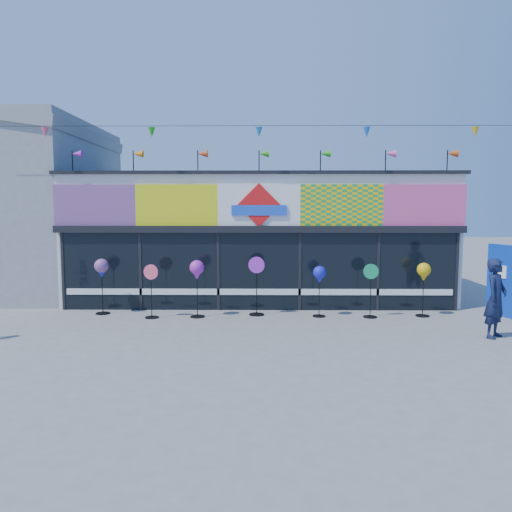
{
  "coord_description": "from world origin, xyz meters",
  "views": [
    {
      "loc": [
        0.08,
        -11.16,
        3.03
      ],
      "look_at": [
        -0.07,
        2.0,
        1.75
      ],
      "focal_mm": 35.0,
      "sensor_mm": 36.0,
      "label": 1
    }
  ],
  "objects_px": {
    "spinner_0": "(102,270)",
    "spinner_4": "(319,276)",
    "blue_sign": "(503,280)",
    "spinner_5": "(371,289)",
    "spinner_6": "(424,274)",
    "spinner_3": "(257,284)",
    "adult_man": "(496,298)",
    "spinner_2": "(197,272)",
    "spinner_1": "(151,290)"
  },
  "relations": [
    {
      "from": "spinner_0",
      "to": "spinner_4",
      "type": "relative_size",
      "value": 1.11
    },
    {
      "from": "blue_sign",
      "to": "spinner_5",
      "type": "bearing_deg",
      "value": 164.26
    },
    {
      "from": "spinner_0",
      "to": "spinner_6",
      "type": "bearing_deg",
      "value": -1.37
    },
    {
      "from": "spinner_3",
      "to": "spinner_0",
      "type": "bearing_deg",
      "value": 178.63
    },
    {
      "from": "blue_sign",
      "to": "spinner_4",
      "type": "height_order",
      "value": "blue_sign"
    },
    {
      "from": "spinner_4",
      "to": "spinner_6",
      "type": "xyz_separation_m",
      "value": [
        2.9,
        0.07,
        0.06
      ]
    },
    {
      "from": "spinner_5",
      "to": "adult_man",
      "type": "bearing_deg",
      "value": -40.89
    },
    {
      "from": "spinner_5",
      "to": "spinner_6",
      "type": "relative_size",
      "value": 0.99
    },
    {
      "from": "blue_sign",
      "to": "spinner_3",
      "type": "height_order",
      "value": "blue_sign"
    },
    {
      "from": "spinner_0",
      "to": "spinner_4",
      "type": "bearing_deg",
      "value": -2.72
    },
    {
      "from": "spinner_2",
      "to": "adult_man",
      "type": "distance_m",
      "value": 7.54
    },
    {
      "from": "blue_sign",
      "to": "adult_man",
      "type": "distance_m",
      "value": 2.7
    },
    {
      "from": "spinner_2",
      "to": "spinner_6",
      "type": "bearing_deg",
      "value": 1.56
    },
    {
      "from": "spinner_1",
      "to": "spinner_2",
      "type": "distance_m",
      "value": 1.34
    },
    {
      "from": "spinner_1",
      "to": "spinner_4",
      "type": "xyz_separation_m",
      "value": [
        4.63,
        0.22,
        0.36
      ]
    },
    {
      "from": "spinner_2",
      "to": "spinner_4",
      "type": "bearing_deg",
      "value": 1.64
    },
    {
      "from": "spinner_5",
      "to": "adult_man",
      "type": "height_order",
      "value": "adult_man"
    },
    {
      "from": "spinner_6",
      "to": "spinner_2",
      "type": "bearing_deg",
      "value": -178.44
    },
    {
      "from": "spinner_6",
      "to": "adult_man",
      "type": "distance_m",
      "value": 2.48
    },
    {
      "from": "spinner_2",
      "to": "spinner_5",
      "type": "distance_m",
      "value": 4.81
    },
    {
      "from": "spinner_3",
      "to": "spinner_5",
      "type": "distance_m",
      "value": 3.16
    },
    {
      "from": "spinner_0",
      "to": "spinner_5",
      "type": "bearing_deg",
      "value": -2.86
    },
    {
      "from": "spinner_3",
      "to": "blue_sign",
      "type": "bearing_deg",
      "value": -0.09
    },
    {
      "from": "spinner_0",
      "to": "spinner_3",
      "type": "xyz_separation_m",
      "value": [
        4.4,
        -0.11,
        -0.39
      ]
    },
    {
      "from": "spinner_5",
      "to": "spinner_6",
      "type": "xyz_separation_m",
      "value": [
        1.5,
        0.16,
        0.42
      ]
    },
    {
      "from": "spinner_1",
      "to": "spinner_3",
      "type": "distance_m",
      "value": 2.92
    },
    {
      "from": "spinner_4",
      "to": "spinner_5",
      "type": "xyz_separation_m",
      "value": [
        1.4,
        -0.09,
        -0.35
      ]
    },
    {
      "from": "spinner_3",
      "to": "spinner_5",
      "type": "xyz_separation_m",
      "value": [
        3.15,
        -0.27,
        -0.09
      ]
    },
    {
      "from": "spinner_5",
      "to": "spinner_2",
      "type": "bearing_deg",
      "value": -179.87
    },
    {
      "from": "blue_sign",
      "to": "spinner_3",
      "type": "distance_m",
      "value": 6.88
    },
    {
      "from": "blue_sign",
      "to": "spinner_1",
      "type": "xyz_separation_m",
      "value": [
        -9.76,
        -0.39,
        -0.22
      ]
    },
    {
      "from": "blue_sign",
      "to": "spinner_3",
      "type": "relative_size",
      "value": 1.21
    },
    {
      "from": "spinner_4",
      "to": "adult_man",
      "type": "xyz_separation_m",
      "value": [
        3.84,
        -2.2,
        -0.21
      ]
    },
    {
      "from": "spinner_2",
      "to": "adult_man",
      "type": "bearing_deg",
      "value": -16.22
    },
    {
      "from": "spinner_4",
      "to": "spinner_5",
      "type": "height_order",
      "value": "spinner_5"
    },
    {
      "from": "spinner_2",
      "to": "blue_sign",
      "type": "bearing_deg",
      "value": 1.83
    },
    {
      "from": "blue_sign",
      "to": "spinner_4",
      "type": "distance_m",
      "value": 5.14
    },
    {
      "from": "spinner_0",
      "to": "spinner_4",
      "type": "distance_m",
      "value": 6.15
    },
    {
      "from": "blue_sign",
      "to": "spinner_6",
      "type": "height_order",
      "value": "blue_sign"
    },
    {
      "from": "adult_man",
      "to": "spinner_3",
      "type": "bearing_deg",
      "value": 112.13
    },
    {
      "from": "spinner_1",
      "to": "spinner_4",
      "type": "bearing_deg",
      "value": 2.69
    },
    {
      "from": "spinner_6",
      "to": "spinner_5",
      "type": "bearing_deg",
      "value": -173.87
    },
    {
      "from": "spinner_0",
      "to": "spinner_4",
      "type": "xyz_separation_m",
      "value": [
        6.15,
        -0.29,
        -0.13
      ]
    },
    {
      "from": "spinner_0",
      "to": "spinner_4",
      "type": "height_order",
      "value": "spinner_0"
    },
    {
      "from": "blue_sign",
      "to": "spinner_4",
      "type": "relative_size",
      "value": 1.4
    },
    {
      "from": "spinner_2",
      "to": "spinner_4",
      "type": "relative_size",
      "value": 1.11
    },
    {
      "from": "spinner_5",
      "to": "spinner_3",
      "type": "bearing_deg",
      "value": 175.06
    },
    {
      "from": "spinner_3",
      "to": "adult_man",
      "type": "xyz_separation_m",
      "value": [
        5.59,
        -2.39,
        0.05
      ]
    },
    {
      "from": "spinner_1",
      "to": "spinner_2",
      "type": "xyz_separation_m",
      "value": [
        1.25,
        0.12,
        0.49
      ]
    },
    {
      "from": "spinner_0",
      "to": "spinner_5",
      "type": "distance_m",
      "value": 7.57
    }
  ]
}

